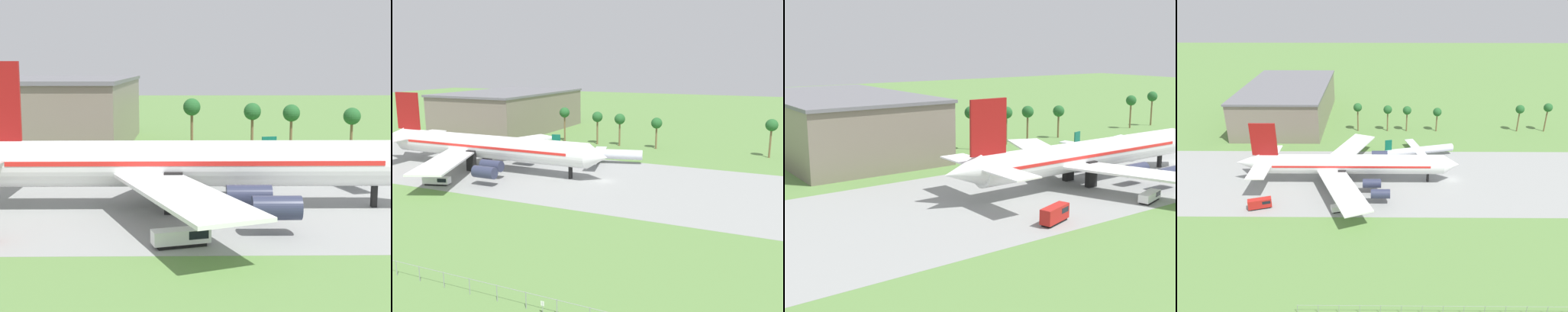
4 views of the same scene
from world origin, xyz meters
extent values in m
plane|color=#5B8442|center=(0.00, 0.00, 0.00)|extent=(600.00, 600.00, 0.00)
cube|color=gray|center=(0.00, 0.00, 0.01)|extent=(320.00, 44.00, 0.02)
cylinder|color=white|center=(-32.55, -1.30, 6.07)|extent=(57.57, 6.14, 6.14)
cone|color=white|center=(-1.30, -1.30, 6.07)|extent=(4.91, 6.02, 6.02)
cone|color=white|center=(-65.17, -1.30, 6.53)|extent=(7.68, 5.83, 5.83)
cube|color=red|center=(-32.55, -1.30, 6.53)|extent=(48.94, 6.26, 0.61)
cube|color=maroon|center=(-59.49, -1.30, 14.36)|extent=(7.98, 0.50, 10.44)
cube|color=white|center=(-59.80, -1.30, 6.99)|extent=(5.53, 24.57, 0.30)
cube|color=white|center=(-34.32, -15.26, 4.99)|extent=(17.86, 28.88, 0.44)
cube|color=white|center=(-34.32, 12.66, 4.99)|extent=(17.86, 28.88, 0.44)
cylinder|color=#2D334C|center=(-26.12, -8.67, 3.21)|extent=(5.53, 2.76, 2.76)
cylinder|color=#2D334C|center=(-23.63, -14.81, 3.21)|extent=(5.53, 2.76, 2.76)
cylinder|color=#2D334C|center=(-26.12, 6.07, 3.21)|extent=(5.53, 2.76, 2.76)
cylinder|color=#2D334C|center=(-23.63, 12.21, 3.21)|extent=(5.53, 2.76, 2.76)
cube|color=black|center=(-8.37, -1.30, 2.73)|extent=(0.70, 0.90, 5.46)
cube|color=black|center=(-35.43, -4.68, 2.73)|extent=(2.40, 1.20, 5.46)
cube|color=black|center=(-35.43, 2.08, 2.73)|extent=(2.40, 1.20, 5.46)
cylinder|color=silver|center=(-9.27, 17.34, 2.59)|extent=(25.66, 9.02, 2.73)
cube|color=#0F6647|center=(-20.51, 14.47, 5.87)|extent=(2.44, 0.84, 3.82)
cube|color=silver|center=(-9.27, 17.34, 2.32)|extent=(8.91, 23.30, 0.24)
cube|color=black|center=(-9.27, 17.34, 1.30)|extent=(1.77, 2.68, 2.59)
cube|color=black|center=(-34.36, -18.67, 0.20)|extent=(5.55, 3.18, 0.40)
cube|color=white|center=(-34.36, -18.67, 1.15)|extent=(6.50, 3.63, 1.49)
cube|color=black|center=(-32.73, -18.20, 1.37)|extent=(2.64, 2.56, 0.90)
cube|color=black|center=(-57.66, -17.60, 0.20)|extent=(5.78, 3.36, 0.40)
cube|color=#B21E19|center=(-57.66, -17.60, 1.69)|extent=(6.76, 3.84, 2.58)
cube|color=black|center=(-55.96, -17.07, 2.07)|extent=(2.77, 2.62, 0.90)
cylinder|color=gray|center=(-40.00, -55.00, 1.05)|extent=(0.10, 0.10, 2.10)
cylinder|color=gray|center=(-36.00, -55.00, 1.05)|extent=(0.10, 0.10, 2.10)
cylinder|color=gray|center=(-32.00, -55.00, 1.05)|extent=(0.10, 0.10, 2.10)
cylinder|color=gray|center=(-28.00, -55.00, 1.05)|extent=(0.10, 0.10, 2.10)
cylinder|color=gray|center=(-24.00, -55.00, 1.05)|extent=(0.10, 0.10, 2.10)
cylinder|color=gray|center=(-20.00, -55.00, 1.05)|extent=(0.10, 0.10, 2.10)
cylinder|color=gray|center=(-16.00, -55.00, 1.05)|extent=(0.10, 0.10, 2.10)
cylinder|color=gray|center=(-12.00, -55.00, 1.05)|extent=(0.10, 0.10, 2.10)
cylinder|color=gray|center=(-8.00, -55.00, 1.05)|extent=(0.10, 0.10, 2.10)
cylinder|color=gray|center=(-4.00, -55.00, 1.05)|extent=(0.10, 0.10, 2.10)
cylinder|color=gray|center=(0.00, -55.00, 1.05)|extent=(0.10, 0.10, 2.10)
cylinder|color=gray|center=(4.00, -55.00, 1.05)|extent=(0.10, 0.10, 2.10)
cylinder|color=gray|center=(8.00, -55.00, 1.05)|extent=(0.10, 0.10, 2.10)
cylinder|color=gray|center=(12.00, -55.00, 1.05)|extent=(0.10, 0.10, 2.10)
cylinder|color=gray|center=(0.00, -55.00, 2.06)|extent=(80.00, 0.06, 0.06)
cube|color=slate|center=(-65.11, 59.34, 7.67)|extent=(36.00, 60.00, 15.34)
cube|color=slate|center=(-65.11, 59.34, 15.74)|extent=(36.72, 61.20, 0.80)
cylinder|color=brown|center=(35.38, 44.01, 4.60)|extent=(0.56, 0.56, 9.20)
sphere|color=#235B28|center=(35.38, 44.01, 9.80)|extent=(3.60, 3.60, 3.60)
cylinder|color=brown|center=(0.87, 44.01, 3.94)|extent=(0.56, 0.56, 7.89)
sphere|color=#235B28|center=(0.87, 44.01, 8.49)|extent=(3.60, 3.60, 3.60)
cylinder|color=brown|center=(-20.00, 44.01, 4.45)|extent=(0.56, 0.56, 8.91)
sphere|color=#235B28|center=(-20.00, 44.01, 9.51)|extent=(3.60, 3.60, 3.60)
cylinder|color=brown|center=(-11.84, 44.01, 4.29)|extent=(0.56, 0.56, 8.58)
sphere|color=#235B28|center=(-11.84, 44.01, 9.18)|extent=(3.60, 3.60, 3.60)
cylinder|color=brown|center=(-32.60, 44.01, 4.93)|extent=(0.56, 0.56, 9.85)
sphere|color=#235B28|center=(-32.60, 44.01, 10.45)|extent=(3.60, 3.60, 3.60)
cylinder|color=brown|center=(46.93, 44.01, 4.98)|extent=(0.56, 0.56, 9.97)
sphere|color=#235B28|center=(46.93, 44.01, 10.57)|extent=(3.60, 3.60, 3.60)
camera|label=1|loc=(-33.76, -80.04, 19.09)|focal=55.00mm
camera|label=2|loc=(36.65, -93.60, 27.78)|focal=40.00mm
camera|label=3|loc=(-117.60, -81.17, 29.47)|focal=50.00mm
camera|label=4|loc=(-25.10, -109.07, 58.58)|focal=35.00mm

